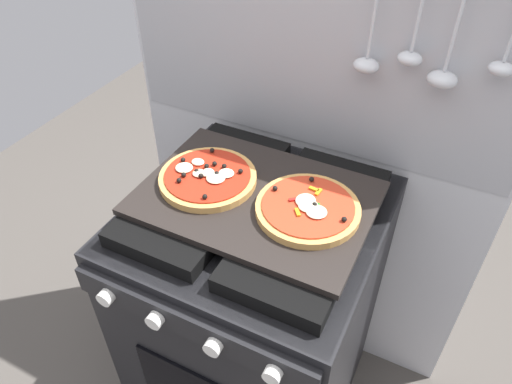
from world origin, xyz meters
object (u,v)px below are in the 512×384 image
Objects in this scene: pizza_left at (208,177)px; pizza_right at (309,207)px; stove at (256,314)px; baking_tray at (256,198)px.

pizza_left and pizza_right have the same top height.
stove is 0.49m from pizza_left.
baking_tray is 2.29× the size of pizza_left.
pizza_right is (0.13, 0.00, 0.02)m from baking_tray.
pizza_right reaches higher than baking_tray.
stove is 0.50m from pizza_right.
baking_tray is 2.29× the size of pizza_right.
pizza_right reaches higher than stove.
stove is 3.81× the size of pizza_left.
pizza_left is 1.00× the size of pizza_right.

